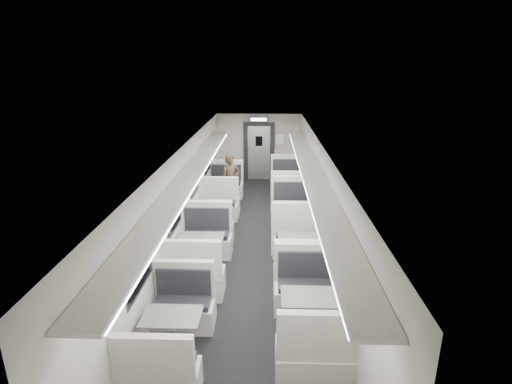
# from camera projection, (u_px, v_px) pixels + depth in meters

# --- Properties ---
(room) EXTENTS (3.24, 12.24, 2.64)m
(room) POSITION_uv_depth(u_px,v_px,m) (252.00, 202.00, 8.73)
(room) COLOR black
(room) RESTS_ON ground
(booth_left_a) EXTENTS (1.07, 2.17, 1.16)m
(booth_left_a) POSITION_uv_depth(u_px,v_px,m) (223.00, 193.00, 11.99)
(booth_left_a) COLOR silver
(booth_left_a) RESTS_ON room
(booth_left_b) EXTENTS (1.04, 2.10, 1.13)m
(booth_left_b) POSITION_uv_depth(u_px,v_px,m) (215.00, 216.00, 10.19)
(booth_left_b) COLOR silver
(booth_left_b) RESTS_ON room
(booth_left_c) EXTENTS (1.10, 2.22, 1.19)m
(booth_left_c) POSITION_uv_depth(u_px,v_px,m) (201.00, 255.00, 8.07)
(booth_left_c) COLOR silver
(booth_left_c) RESTS_ON room
(booth_left_d) EXTENTS (0.99, 2.01, 1.07)m
(booth_left_d) POSITION_uv_depth(u_px,v_px,m) (173.00, 336.00, 5.72)
(booth_left_d) COLOR silver
(booth_left_d) RESTS_ON room
(booth_right_a) EXTENTS (1.14, 2.32, 1.24)m
(booth_right_a) POSITION_uv_depth(u_px,v_px,m) (289.00, 188.00, 12.32)
(booth_right_a) COLOR silver
(booth_right_a) RESTS_ON room
(booth_right_b) EXTENTS (1.14, 2.31, 1.24)m
(booth_right_b) POSITION_uv_depth(u_px,v_px,m) (294.00, 220.00, 9.82)
(booth_right_b) COLOR silver
(booth_right_b) RESTS_ON room
(booth_right_c) EXTENTS (1.07, 2.18, 1.17)m
(booth_right_c) POSITION_uv_depth(u_px,v_px,m) (300.00, 254.00, 8.10)
(booth_right_c) COLOR silver
(booth_right_c) RESTS_ON room
(booth_right_d) EXTENTS (1.07, 2.16, 1.16)m
(booth_right_d) POSITION_uv_depth(u_px,v_px,m) (310.00, 317.00, 6.10)
(booth_right_d) COLOR silver
(booth_right_d) RESTS_ON room
(passenger) EXTENTS (0.66, 0.55, 1.53)m
(passenger) POSITION_uv_depth(u_px,v_px,m) (231.00, 180.00, 11.93)
(passenger) COLOR black
(passenger) RESTS_ON room
(window_a) EXTENTS (0.02, 1.18, 0.84)m
(window_a) POSITION_uv_depth(u_px,v_px,m) (207.00, 159.00, 11.97)
(window_a) COLOR black
(window_a) RESTS_ON room
(window_b) EXTENTS (0.02, 1.18, 0.84)m
(window_b) POSITION_uv_depth(u_px,v_px,m) (194.00, 179.00, 9.87)
(window_b) COLOR black
(window_b) RESTS_ON room
(window_c) EXTENTS (0.02, 1.18, 0.84)m
(window_c) POSITION_uv_depth(u_px,v_px,m) (174.00, 211.00, 7.78)
(window_c) COLOR black
(window_c) RESTS_ON room
(window_d) EXTENTS (0.02, 1.18, 0.84)m
(window_d) POSITION_uv_depth(u_px,v_px,m) (139.00, 265.00, 5.69)
(window_d) COLOR black
(window_d) RESTS_ON room
(luggage_rack_left) EXTENTS (0.46, 10.40, 0.09)m
(luggage_rack_left) POSITION_uv_depth(u_px,v_px,m) (192.00, 173.00, 8.27)
(luggage_rack_left) COLOR silver
(luggage_rack_left) RESTS_ON room
(luggage_rack_right) EXTENTS (0.46, 10.40, 0.09)m
(luggage_rack_right) POSITION_uv_depth(u_px,v_px,m) (312.00, 174.00, 8.19)
(luggage_rack_right) COLOR silver
(luggage_rack_right) RESTS_ON room
(vestibule_door) EXTENTS (1.10, 0.13, 2.10)m
(vestibule_door) POSITION_uv_depth(u_px,v_px,m) (259.00, 152.00, 14.43)
(vestibule_door) COLOR black
(vestibule_door) RESTS_ON room
(exit_sign) EXTENTS (0.62, 0.12, 0.16)m
(exit_sign) POSITION_uv_depth(u_px,v_px,m) (259.00, 119.00, 13.58)
(exit_sign) COLOR black
(exit_sign) RESTS_ON room
(wall_notice) EXTENTS (0.32, 0.02, 0.40)m
(wall_notice) POSITION_uv_depth(u_px,v_px,m) (280.00, 140.00, 14.25)
(wall_notice) COLOR white
(wall_notice) RESTS_ON room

